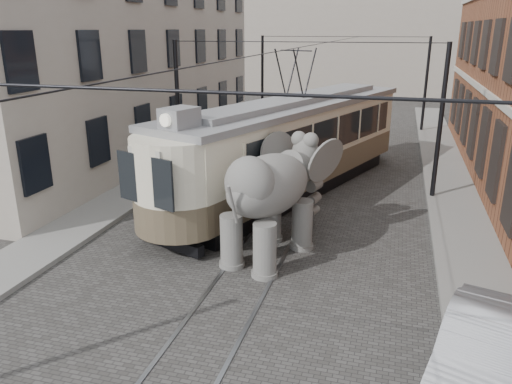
% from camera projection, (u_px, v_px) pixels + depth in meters
% --- Properties ---
extents(ground, '(120.00, 120.00, 0.00)m').
position_uv_depth(ground, '(267.00, 244.00, 15.62)').
color(ground, '#403E3B').
extents(tram_rails, '(1.54, 80.00, 0.02)m').
position_uv_depth(tram_rails, '(267.00, 244.00, 15.61)').
color(tram_rails, slate).
rests_on(tram_rails, ground).
extents(sidewalk_right, '(2.00, 60.00, 0.15)m').
position_uv_depth(sidewalk_right, '(472.00, 265.00, 14.03)').
color(sidewalk_right, slate).
rests_on(sidewalk_right, ground).
extents(sidewalk_left, '(2.00, 60.00, 0.15)m').
position_uv_depth(sidewalk_left, '(87.00, 221.00, 17.28)').
color(sidewalk_left, slate).
rests_on(sidewalk_left, ground).
extents(stucco_building, '(7.00, 24.00, 10.00)m').
position_uv_depth(stucco_building, '(113.00, 57.00, 26.04)').
color(stucco_building, gray).
rests_on(stucco_building, ground).
extents(distant_block, '(28.00, 10.00, 14.00)m').
position_uv_depth(distant_block, '(368.00, 23.00, 49.95)').
color(distant_block, gray).
rests_on(distant_block, ground).
extents(catenary, '(11.00, 30.20, 6.00)m').
position_uv_depth(catenary, '(295.00, 122.00, 19.29)').
color(catenary, black).
rests_on(catenary, ground).
extents(tram, '(7.69, 14.54, 5.71)m').
position_uv_depth(tram, '(294.00, 124.00, 19.66)').
color(tram, beige).
rests_on(tram, ground).
extents(elephant, '(4.57, 6.25, 3.43)m').
position_uv_depth(elephant, '(268.00, 202.00, 14.23)').
color(elephant, '#625F5A').
rests_on(elephant, ground).
extents(parked_car, '(2.58, 4.48, 1.39)m').
position_uv_depth(parked_car, '(482.00, 353.00, 9.24)').
color(parked_car, '#9F9FA3').
rests_on(parked_car, ground).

